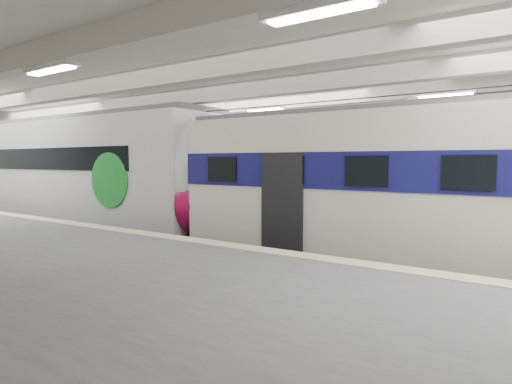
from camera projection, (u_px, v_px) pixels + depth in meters
The scene contains 4 objects.
station_hall at pixel (195, 154), 12.33m from camera, with size 36.00×24.00×5.75m.
modern_emu at pixel (103, 177), 17.56m from camera, with size 15.39×3.17×4.89m.
older_rer at pixel (428, 191), 10.44m from camera, with size 13.33×2.94×4.40m.
far_train at pixel (175, 176), 22.86m from camera, with size 13.76×3.39×4.37m.
Camera 1 is at (8.43, -10.97, 3.05)m, focal length 30.00 mm.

